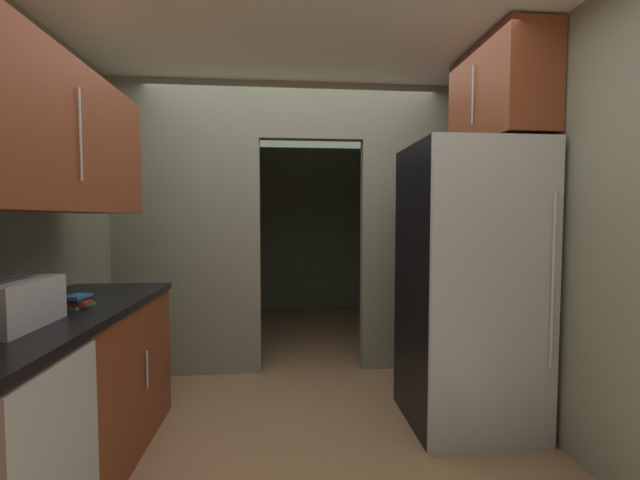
# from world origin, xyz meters

# --- Properties ---
(ground) EXTENTS (20.00, 20.00, 0.00)m
(ground) POSITION_xyz_m (0.00, 0.00, 0.00)
(ground) COLOR #93704C
(kitchen_overhead_slab) EXTENTS (3.50, 6.61, 0.06)m
(kitchen_overhead_slab) POSITION_xyz_m (0.00, 0.39, 2.59)
(kitchen_overhead_slab) COLOR silver
(kitchen_partition) EXTENTS (3.10, 0.12, 2.56)m
(kitchen_partition) POSITION_xyz_m (-0.05, 1.31, 1.36)
(kitchen_partition) COLOR gray
(kitchen_partition) RESTS_ON ground
(adjoining_room_shell) EXTENTS (3.10, 2.63, 2.56)m
(adjoining_room_shell) POSITION_xyz_m (0.00, 3.08, 1.28)
(adjoining_room_shell) COLOR slate
(adjoining_room_shell) RESTS_ON ground
(refrigerator) EXTENTS (0.78, 0.77, 1.85)m
(refrigerator) POSITION_xyz_m (1.13, 0.26, 0.93)
(refrigerator) COLOR black
(refrigerator) RESTS_ON ground
(lower_cabinet_run) EXTENTS (0.66, 1.87, 0.92)m
(lower_cabinet_run) POSITION_xyz_m (-1.22, -0.29, 0.46)
(lower_cabinet_run) COLOR brown
(lower_cabinet_run) RESTS_ON ground
(upper_cabinet_counterside) EXTENTS (0.36, 1.68, 0.72)m
(upper_cabinet_counterside) POSITION_xyz_m (-1.22, -0.29, 1.77)
(upper_cabinet_counterside) COLOR brown
(upper_cabinet_fridgeside) EXTENTS (0.36, 0.86, 0.66)m
(upper_cabinet_fridgeside) POSITION_xyz_m (1.37, 0.36, 2.21)
(upper_cabinet_fridgeside) COLOR brown
(boombox) EXTENTS (0.19, 0.41, 0.23)m
(boombox) POSITION_xyz_m (-1.19, -0.53, 1.02)
(boombox) COLOR #B2B2B7
(boombox) RESTS_ON lower_cabinet_run
(book_stack) EXTENTS (0.13, 0.17, 0.07)m
(book_stack) POSITION_xyz_m (-1.15, -0.15, 0.95)
(book_stack) COLOR #388C47
(book_stack) RESTS_ON lower_cabinet_run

